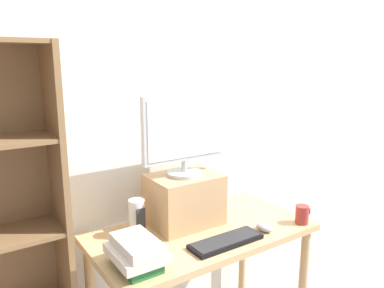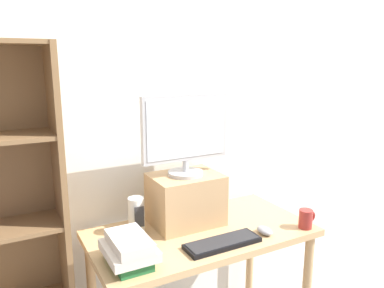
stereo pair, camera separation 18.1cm
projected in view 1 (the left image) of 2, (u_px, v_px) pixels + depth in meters
name	position (u px, v px, depth m)	size (l,w,h in m)	color
back_wall	(163.00, 120.00, 2.22)	(7.00, 0.08, 2.60)	silver
desk	(201.00, 247.00, 2.03)	(1.18, 0.62, 0.76)	tan
riser_box	(184.00, 199.00, 2.06)	(0.37, 0.29, 0.28)	tan
computer_monitor	(184.00, 133.00, 1.98)	(0.49, 0.19, 0.44)	#B7B7BA
keyboard	(226.00, 241.00, 1.85)	(0.39, 0.13, 0.02)	black
computer_mouse	(264.00, 228.00, 1.99)	(0.06, 0.10, 0.04)	#99999E
book_stack	(137.00, 253.00, 1.63)	(0.21, 0.27, 0.14)	#236B38
coffee_mug	(302.00, 214.00, 2.08)	(0.11, 0.07, 0.10)	#9E2D28
desk_speaker	(137.00, 218.00, 1.92)	(0.08, 0.09, 0.20)	silver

